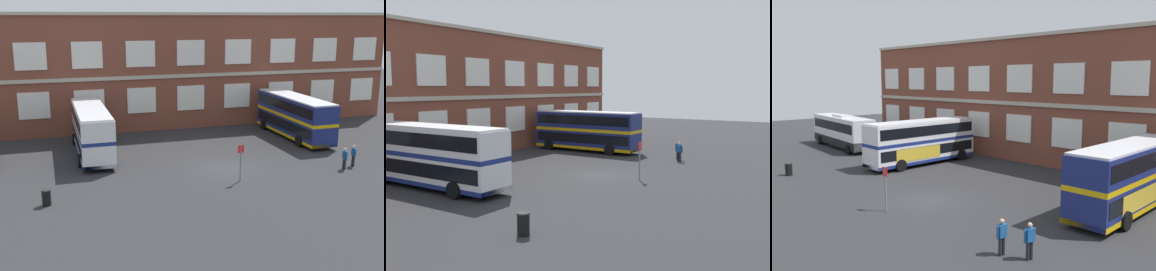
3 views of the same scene
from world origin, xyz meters
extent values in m
plane|color=#2B2B2D|center=(0.00, 2.00, 0.00)|extent=(120.00, 120.00, 0.00)
cube|color=brown|center=(-1.03, 18.00, 5.80)|extent=(51.88, 8.00, 11.60)
cube|color=#B2A893|center=(-1.03, 13.92, 5.57)|extent=(51.88, 0.16, 0.36)
cube|color=#B2A893|center=(-1.03, 13.95, 11.75)|extent=(51.88, 0.28, 0.30)
cube|color=silver|center=(-24.38, 13.94, 3.25)|extent=(2.91, 0.12, 2.55)
cube|color=silver|center=(-19.19, 13.94, 3.25)|extent=(2.91, 0.12, 2.55)
cube|color=silver|center=(-14.00, 13.94, 3.25)|extent=(2.91, 0.12, 2.55)
cube|color=silver|center=(-8.81, 13.94, 3.25)|extent=(2.91, 0.12, 2.55)
cube|color=silver|center=(-3.62, 13.94, 3.25)|extent=(2.91, 0.12, 2.55)
cube|color=silver|center=(1.56, 13.94, 3.25)|extent=(2.91, 0.12, 2.55)
cube|color=silver|center=(6.75, 13.94, 3.25)|extent=(2.91, 0.12, 2.55)
cube|color=silver|center=(-24.38, 13.94, 7.89)|extent=(2.91, 0.12, 2.55)
cube|color=silver|center=(-19.19, 13.94, 7.89)|extent=(2.91, 0.12, 2.55)
cube|color=silver|center=(-14.00, 13.94, 7.89)|extent=(2.91, 0.12, 2.55)
cube|color=silver|center=(-8.81, 13.94, 7.89)|extent=(2.91, 0.12, 2.55)
cube|color=silver|center=(-3.62, 13.94, 7.89)|extent=(2.91, 0.12, 2.55)
cube|color=silver|center=(1.56, 13.94, 7.89)|extent=(2.91, 0.12, 2.55)
cube|color=silver|center=(6.75, 13.94, 7.89)|extent=(2.91, 0.12, 2.55)
cube|color=silver|center=(-9.37, 6.89, 1.23)|extent=(2.56, 11.00, 1.75)
cube|color=black|center=(-9.37, 6.89, 1.44)|extent=(2.60, 10.56, 0.90)
cube|color=navy|center=(-9.37, 6.89, 2.25)|extent=(2.56, 11.00, 0.30)
cube|color=silver|center=(-9.37, 6.89, 3.17)|extent=(2.56, 11.00, 1.55)
cube|color=black|center=(-9.37, 6.89, 3.25)|extent=(2.60, 10.56, 0.90)
cube|color=navy|center=(-9.37, 6.89, 0.49)|extent=(2.58, 11.00, 0.28)
cube|color=silver|center=(-9.37, 6.89, 4.01)|extent=(2.46, 10.78, 0.12)
cube|color=gold|center=(-8.08, 5.57, 1.31)|extent=(0.03, 4.84, 1.10)
cube|color=yellow|center=(-9.38, 12.36, 3.60)|extent=(1.66, 0.06, 0.40)
cylinder|color=black|center=(-8.10, 10.74, 0.52)|extent=(0.32, 1.04, 1.04)
cylinder|color=black|center=(-10.65, 10.74, 0.52)|extent=(0.32, 1.04, 1.04)
cylinder|color=black|center=(-8.09, 3.59, 0.52)|extent=(0.32, 1.04, 1.04)
cylinder|color=black|center=(-10.64, 3.59, 0.52)|extent=(0.32, 1.04, 1.04)
cube|color=navy|center=(10.02, 7.25, 1.23)|extent=(2.68, 11.03, 1.75)
cube|color=black|center=(10.02, 7.25, 1.44)|extent=(2.72, 10.59, 0.90)
cube|color=gold|center=(10.02, 7.25, 2.25)|extent=(2.68, 11.03, 0.30)
cube|color=navy|center=(10.02, 7.25, 3.17)|extent=(2.68, 11.03, 1.55)
cube|color=black|center=(10.02, 7.25, 3.25)|extent=(2.72, 10.59, 0.90)
cube|color=gold|center=(10.02, 7.25, 0.49)|extent=(2.70, 11.03, 0.28)
cube|color=silver|center=(10.02, 7.25, 4.01)|extent=(2.58, 10.81, 0.12)
cube|color=gold|center=(11.32, 5.95, 1.31)|extent=(0.09, 4.84, 1.10)
cylinder|color=black|center=(8.69, 11.09, 0.52)|extent=(0.33, 1.04, 1.04)
cylinder|color=black|center=(11.33, 3.97, 0.52)|extent=(0.33, 1.04, 1.04)
cylinder|color=black|center=(8.78, 3.94, 0.52)|extent=(0.33, 1.04, 1.04)
cube|color=silver|center=(-22.86, 6.00, 2.00)|extent=(12.20, 3.76, 3.20)
cube|color=black|center=(-22.86, 6.00, 2.64)|extent=(11.49, 3.73, 1.00)
cube|color=black|center=(-22.86, 6.00, 0.85)|extent=(12.20, 3.78, 0.90)
cube|color=silver|center=(-22.86, 6.00, 3.70)|extent=(3.00, 1.56, 0.20)
cylinder|color=black|center=(-18.45, 4.27, 0.52)|extent=(1.07, 0.42, 1.04)
cylinder|color=black|center=(-18.19, 6.80, 0.52)|extent=(1.07, 0.42, 1.04)
cylinder|color=black|center=(-27.05, 5.15, 0.52)|extent=(1.07, 0.42, 1.04)
cylinder|color=black|center=(-26.78, 7.69, 0.52)|extent=(1.07, 0.42, 1.04)
cylinder|color=black|center=(8.82, -2.87, 0.42)|extent=(0.17, 0.17, 0.85)
cylinder|color=black|center=(8.80, -3.07, 0.42)|extent=(0.17, 0.17, 0.85)
cube|color=#194C8C|center=(8.81, -2.97, 1.15)|extent=(0.28, 0.42, 0.60)
cylinder|color=#194C8C|center=(8.84, -2.71, 1.12)|extent=(0.12, 0.12, 0.57)
cylinder|color=#194C8C|center=(8.79, -3.23, 1.12)|extent=(0.12, 0.12, 0.57)
sphere|color=tan|center=(8.81, -2.97, 1.59)|extent=(0.22, 0.22, 0.22)
cylinder|color=black|center=(9.94, -2.56, 0.42)|extent=(0.19, 0.19, 0.85)
cylinder|color=black|center=(9.98, -2.36, 0.42)|extent=(0.19, 0.19, 0.85)
cube|color=#194C8C|center=(9.96, -2.46, 1.15)|extent=(0.32, 0.44, 0.60)
cylinder|color=#194C8C|center=(9.91, -2.71, 1.12)|extent=(0.13, 0.13, 0.57)
cylinder|color=#194C8C|center=(10.02, -2.21, 1.12)|extent=(0.13, 0.13, 0.57)
sphere|color=tan|center=(9.96, -2.46, 1.59)|extent=(0.22, 0.22, 0.22)
cylinder|color=slate|center=(0.02, -3.25, 1.35)|extent=(0.10, 0.10, 2.70)
cube|color=red|center=(0.02, -3.27, 2.42)|extent=(0.44, 0.04, 0.56)
cylinder|color=black|center=(-13.30, -3.86, 0.47)|extent=(0.56, 0.56, 0.95)
cylinder|color=black|center=(-13.30, -3.86, 0.99)|extent=(0.60, 0.60, 0.08)
camera|label=1|loc=(-12.91, -33.53, 11.51)|focal=45.11mm
camera|label=2|loc=(-27.61, -15.97, 6.46)|focal=40.85mm
camera|label=3|loc=(20.00, -16.18, 7.81)|focal=37.92mm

